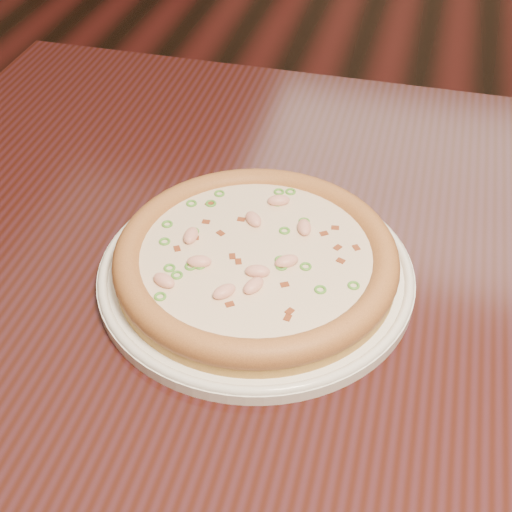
# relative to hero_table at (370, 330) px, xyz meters

# --- Properties ---
(ground) EXTENTS (9.00, 9.00, 0.00)m
(ground) POSITION_rel_hero_table_xyz_m (-0.00, 0.82, -0.65)
(ground) COLOR black
(hero_table) EXTENTS (1.20, 0.80, 0.75)m
(hero_table) POSITION_rel_hero_table_xyz_m (0.00, 0.00, 0.00)
(hero_table) COLOR black
(hero_table) RESTS_ON ground
(plate) EXTENTS (0.32, 0.32, 0.02)m
(plate) POSITION_rel_hero_table_xyz_m (-0.12, -0.05, 0.11)
(plate) COLOR white
(plate) RESTS_ON hero_table
(pizza) EXTENTS (0.28, 0.28, 0.03)m
(pizza) POSITION_rel_hero_table_xyz_m (-0.12, -0.05, 0.13)
(pizza) COLOR tan
(pizza) RESTS_ON plate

